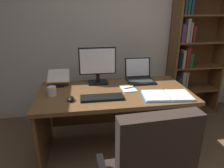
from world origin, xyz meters
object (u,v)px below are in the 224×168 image
bookshelf (192,45)px  pen (130,88)px  computer_mouse (71,99)px  keyboard (102,98)px  coffee_mug (52,91)px  monitor (98,66)px  desk (113,105)px  laptop (140,76)px  open_binder (167,96)px  notepad (128,88)px  reading_stand_with_book (59,78)px

bookshelf → pen: (-1.10, -0.75, -0.31)m
computer_mouse → pen: size_ratio=0.74×
keyboard → coffee_mug: coffee_mug is taller
keyboard → monitor: bearing=90.0°
desk → laptop: 0.49m
monitor → open_binder: bearing=-37.9°
keyboard → open_binder: same height
monitor → notepad: size_ratio=2.03×
bookshelf → reading_stand_with_book: bookshelf is taller
desk → coffee_mug: 0.69m
reading_stand_with_book → coffee_mug: size_ratio=2.87×
desk → bookshelf: (1.29, 0.71, 0.53)m
keyboard → computer_mouse: size_ratio=4.04×
open_binder → keyboard: bearing=-178.5°
open_binder → notepad: bearing=147.9°
reading_stand_with_book → notepad: bearing=-20.7°
monitor → notepad: bearing=-37.7°
computer_mouse → desk: bearing=29.4°
bookshelf → computer_mouse: bearing=-151.1°
monitor → reading_stand_with_book: (-0.45, 0.05, -0.14)m
desk → computer_mouse: size_ratio=15.46×
open_binder → pen: (-0.32, 0.26, 0.00)m
notepad → laptop: bearing=51.1°
reading_stand_with_book → open_binder: size_ratio=0.51×
laptop → pen: size_ratio=2.29×
computer_mouse → laptop: bearing=29.6°
laptop → notepad: (-0.20, -0.25, -0.05)m
bookshelf → notepad: bookshelf is taller
bookshelf → monitor: size_ratio=5.24×
coffee_mug → open_binder: bearing=-10.6°
keyboard → pen: bearing=32.8°
keyboard → coffee_mug: 0.52m
desk → keyboard: (-0.15, -0.25, 0.21)m
bookshelf → keyboard: bookshelf is taller
bookshelf → monitor: bearing=-160.6°
keyboard → reading_stand_with_book: reading_stand_with_book is taller
bookshelf → laptop: size_ratio=6.96×
reading_stand_with_book → notepad: 0.82m
computer_mouse → bookshelf: bearing=28.9°
computer_mouse → notepad: 0.65m
reading_stand_with_book → coffee_mug: (-0.04, -0.34, -0.03)m
pen → bookshelf: bearing=34.0°
laptop → reading_stand_with_book: 0.96m
bookshelf → open_binder: (-0.79, -1.01, -0.32)m
computer_mouse → reading_stand_with_book: size_ratio=0.40×
desk → pen: pen is taller
monitor → reading_stand_with_book: 0.48m
desk → notepad: (0.16, -0.04, 0.21)m
laptop → notepad: bearing=-128.9°
notepad → pen: 0.02m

